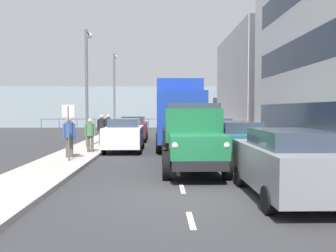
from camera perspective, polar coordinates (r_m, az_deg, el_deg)
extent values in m
plane|color=#2D2D30|center=(19.44, 0.56, -3.78)|extent=(80.00, 80.00, 0.00)
cube|color=#9E9993|center=(20.11, 13.75, -3.43)|extent=(2.21, 40.25, 0.15)
cube|color=#9E9993|center=(19.83, -12.81, -3.50)|extent=(2.21, 40.25, 0.15)
cube|color=silver|center=(7.15, 3.81, -15.28)|extent=(0.12, 1.10, 0.01)
cube|color=silver|center=(9.79, 2.38, -10.30)|extent=(0.12, 1.10, 0.01)
cube|color=silver|center=(12.06, 1.68, -7.81)|extent=(0.12, 1.10, 0.01)
cube|color=silver|center=(14.91, 1.11, -5.77)|extent=(0.12, 1.10, 0.01)
cube|color=silver|center=(17.76, 0.73, -4.39)|extent=(0.12, 1.10, 0.01)
cube|color=silver|center=(19.97, 0.51, -3.59)|extent=(0.12, 1.10, 0.01)
cube|color=silver|center=(22.49, 0.32, -2.88)|extent=(0.12, 1.10, 0.01)
cube|color=silver|center=(25.06, 0.16, -2.30)|extent=(0.12, 1.10, 0.01)
cube|color=silver|center=(27.62, 0.03, -1.82)|extent=(0.12, 1.10, 0.01)
cube|color=silver|center=(30.03, -0.07, -1.45)|extent=(0.12, 1.10, 0.01)
cube|color=silver|center=(32.32, -0.15, -1.16)|extent=(0.12, 1.10, 0.01)
cube|color=silver|center=(35.12, -0.24, -0.84)|extent=(0.12, 1.10, 0.01)
cube|color=#2D3847|center=(13.95, 25.71, 0.78)|extent=(0.08, 18.00, 1.40)
cube|color=#2D3847|center=(14.18, 25.98, 12.99)|extent=(0.08, 18.00, 1.40)
cube|color=#B7B2B7|center=(33.09, 15.88, 6.70)|extent=(6.76, 13.59, 9.09)
cube|color=#84939E|center=(42.44, -0.41, 3.15)|extent=(80.00, 0.80, 5.00)
cylinder|color=#4C5156|center=(41.52, 19.37, 0.38)|extent=(0.08, 0.08, 1.20)
cylinder|color=#4C5156|center=(40.86, 16.74, 0.39)|extent=(0.08, 0.08, 1.20)
cylinder|color=#4C5156|center=(40.29, 14.04, 0.39)|extent=(0.08, 0.08, 1.20)
cylinder|color=#4C5156|center=(39.81, 11.26, 0.39)|extent=(0.08, 0.08, 1.20)
cylinder|color=#4C5156|center=(39.43, 8.42, 0.39)|extent=(0.08, 0.08, 1.20)
cylinder|color=#4C5156|center=(39.14, 5.53, 0.39)|extent=(0.08, 0.08, 1.20)
cylinder|color=#4C5156|center=(38.96, 2.61, 0.39)|extent=(0.08, 0.08, 1.20)
cylinder|color=#4C5156|center=(38.87, -0.33, 0.39)|extent=(0.08, 0.08, 1.20)
cylinder|color=#4C5156|center=(38.89, -3.28, 0.38)|extent=(0.08, 0.08, 1.20)
cylinder|color=#4C5156|center=(39.02, -6.22, 0.38)|extent=(0.08, 0.08, 1.20)
cylinder|color=#4C5156|center=(39.24, -9.13, 0.37)|extent=(0.08, 0.08, 1.20)
cylinder|color=#4C5156|center=(39.57, -12.00, 0.37)|extent=(0.08, 0.08, 1.20)
cylinder|color=#4C5156|center=(39.99, -14.81, 0.36)|extent=(0.08, 0.08, 1.20)
cylinder|color=#4C5156|center=(40.51, -17.56, 0.35)|extent=(0.08, 0.08, 1.20)
cylinder|color=#4C5156|center=(41.11, -20.24, 0.35)|extent=(0.08, 0.08, 1.20)
cube|color=#4C5156|center=(38.86, -0.33, 1.15)|extent=(28.00, 0.08, 0.08)
cube|color=black|center=(12.61, 3.97, -4.61)|extent=(1.64, 5.60, 0.30)
cube|color=#196038|center=(10.72, 4.87, -3.22)|extent=(1.72, 1.90, 0.70)
cube|color=silver|center=(9.84, 5.43, -3.94)|extent=(1.16, 0.08, 0.56)
sphere|color=white|center=(9.94, 9.65, -3.14)|extent=(0.20, 0.20, 0.20)
sphere|color=white|center=(9.77, 1.14, -3.21)|extent=(0.20, 0.20, 0.20)
cube|color=#196038|center=(12.18, 4.13, 0.21)|extent=(1.93, 1.34, 1.15)
cube|color=#2D3847|center=(12.17, 4.14, 2.45)|extent=(1.78, 1.23, 0.56)
cube|color=#2D2319|center=(13.91, 3.47, -2.96)|extent=(2.10, 2.80, 0.16)
cube|color=black|center=(14.00, 7.59, -1.62)|extent=(0.08, 2.80, 0.56)
cube|color=black|center=(13.84, -0.69, -1.65)|extent=(0.08, 2.80, 0.56)
cylinder|color=black|center=(11.12, 9.75, -6.42)|extent=(0.24, 0.90, 0.90)
cylinder|color=black|center=(10.92, -0.32, -6.54)|extent=(0.24, 0.90, 0.90)
cylinder|color=black|center=(14.26, 7.29, -4.37)|extent=(0.24, 0.90, 0.90)
cylinder|color=black|center=(14.11, -0.52, -4.43)|extent=(0.24, 0.90, 0.90)
cube|color=#193899|center=(17.28, 2.25, 1.45)|extent=(2.40, 2.21, 2.60)
cube|color=#2D3847|center=(17.27, 2.25, 3.35)|extent=(2.20, 2.04, 0.80)
cube|color=#1933B2|center=(17.30, 2.25, 6.09)|extent=(1.75, 0.20, 0.16)
cube|color=#193899|center=(21.26, 1.60, 3.18)|extent=(2.50, 5.95, 3.00)
cube|color=black|center=(20.38, 1.72, -1.50)|extent=(2.00, 8.07, 0.36)
cylinder|color=black|center=(17.54, 5.98, -2.80)|extent=(0.28, 1.04, 1.04)
cylinder|color=black|center=(17.41, -1.56, -2.83)|extent=(0.28, 1.04, 1.04)
cylinder|color=black|center=(21.12, 4.75, -1.85)|extent=(0.28, 1.04, 1.04)
cylinder|color=black|center=(21.01, -1.51, -1.86)|extent=(0.28, 1.04, 1.04)
cylinder|color=black|center=(23.23, 4.20, -1.43)|extent=(0.28, 1.04, 1.04)
cylinder|color=black|center=(23.12, -1.48, -1.44)|extent=(0.28, 1.04, 1.04)
cube|color=slate|center=(9.13, 18.93, -6.31)|extent=(1.81, 4.25, 1.00)
cube|color=#2D3847|center=(8.86, 19.45, -1.97)|extent=(1.48, 2.34, 0.42)
cylinder|color=black|center=(10.22, 11.74, -8.10)|extent=(0.18, 0.60, 0.60)
cylinder|color=black|center=(10.74, 20.78, -7.70)|extent=(0.18, 0.60, 0.60)
cylinder|color=black|center=(7.74, 16.21, -11.69)|extent=(0.18, 0.60, 0.60)
cube|color=#1E6670|center=(14.56, 11.20, -2.87)|extent=(1.77, 4.56, 1.00)
cube|color=#2D3847|center=(14.31, 11.40, -0.12)|extent=(1.45, 2.51, 0.42)
cylinder|color=black|center=(15.84, 7.10, -4.20)|extent=(0.18, 0.60, 0.60)
cylinder|color=black|center=(16.17, 13.02, -4.11)|extent=(0.18, 0.60, 0.60)
cylinder|color=black|center=(13.08, 8.90, -5.69)|extent=(0.18, 0.60, 0.60)
cylinder|color=black|center=(13.47, 15.99, -5.52)|extent=(0.18, 0.60, 0.60)
cube|color=#B7BABF|center=(20.11, 7.73, -1.30)|extent=(1.81, 4.31, 1.00)
cube|color=#2D3847|center=(19.88, 7.83, 0.71)|extent=(1.49, 2.37, 0.42)
cylinder|color=black|center=(21.36, 4.87, -2.39)|extent=(0.18, 0.60, 0.60)
cylinder|color=black|center=(21.61, 9.42, -2.36)|extent=(0.18, 0.60, 0.60)
cylinder|color=black|center=(18.72, 5.74, -3.12)|extent=(0.18, 0.60, 0.60)
cylinder|color=black|center=(19.00, 10.91, -3.07)|extent=(0.18, 0.60, 0.60)
cube|color=white|center=(18.37, -7.23, -1.68)|extent=(1.87, 4.03, 1.00)
cube|color=#2D3847|center=(18.52, -7.17, 0.56)|extent=(1.54, 2.22, 0.42)
cylinder|color=black|center=(17.10, -4.68, -3.68)|extent=(0.18, 0.60, 0.60)
cylinder|color=black|center=(17.30, -10.59, -3.64)|extent=(0.18, 0.60, 0.60)
cylinder|color=black|center=(19.58, -4.24, -2.86)|extent=(0.18, 0.60, 0.60)
cylinder|color=black|center=(19.76, -9.41, -2.84)|extent=(0.18, 0.60, 0.60)
cube|color=maroon|center=(24.31, -5.75, -0.59)|extent=(1.85, 3.95, 1.00)
cube|color=#2D3847|center=(24.48, -5.72, 1.10)|extent=(1.52, 2.17, 0.42)
cylinder|color=black|center=(23.07, -3.81, -2.00)|extent=(0.18, 0.60, 0.60)
cylinder|color=black|center=(23.22, -8.15, -1.99)|extent=(0.18, 0.60, 0.60)
cylinder|color=black|center=(25.51, -3.56, -1.54)|extent=(0.18, 0.60, 0.60)
cylinder|color=black|center=(25.64, -7.49, -1.54)|extent=(0.18, 0.60, 0.60)
cylinder|color=#4C473D|center=(15.41, -15.67, -3.45)|extent=(0.14, 0.14, 0.85)
cylinder|color=#4C473D|center=(15.46, -16.32, -3.45)|extent=(0.14, 0.14, 0.85)
cylinder|color=#2D4C8C|center=(15.37, -16.03, -0.63)|extent=(0.34, 0.34, 0.67)
cylinder|color=#2D4C8C|center=(15.32, -15.24, -0.76)|extent=(0.09, 0.09, 0.62)
cylinder|color=#2D4C8C|center=(15.43, -16.82, -0.76)|extent=(0.09, 0.09, 0.62)
sphere|color=tan|center=(15.35, -16.06, 1.04)|extent=(0.23, 0.23, 0.23)
cylinder|color=#4C473D|center=(17.11, -12.44, -2.91)|extent=(0.14, 0.14, 0.79)
cylinder|color=#4C473D|center=(17.15, -13.03, -2.91)|extent=(0.14, 0.14, 0.79)
cylinder|color=#47724C|center=(17.07, -12.76, -0.56)|extent=(0.34, 0.34, 0.62)
cylinder|color=#47724C|center=(17.03, -12.04, -0.66)|extent=(0.09, 0.09, 0.57)
cylinder|color=#47724C|center=(17.12, -13.49, -0.66)|extent=(0.09, 0.09, 0.57)
sphere|color=tan|center=(17.05, -12.78, 0.84)|extent=(0.21, 0.21, 0.21)
cylinder|color=#4C473D|center=(20.09, -10.63, -1.96)|extent=(0.14, 0.14, 0.85)
cylinder|color=#4C473D|center=(20.12, -11.14, -1.96)|extent=(0.14, 0.14, 0.85)
cylinder|color=black|center=(20.06, -10.91, 0.22)|extent=(0.34, 0.34, 0.68)
cylinder|color=black|center=(20.02, -10.28, 0.13)|extent=(0.09, 0.09, 0.62)
cylinder|color=black|center=(20.10, -11.52, 0.13)|extent=(0.09, 0.09, 0.62)
sphere|color=tan|center=(20.04, -10.92, 1.52)|extent=(0.23, 0.23, 0.23)
cylinder|color=#383342|center=(22.36, -9.59, -1.49)|extent=(0.14, 0.14, 0.84)
cylinder|color=#383342|center=(22.38, -10.04, -1.49)|extent=(0.14, 0.14, 0.84)
cylinder|color=black|center=(22.33, -9.83, 0.45)|extent=(0.34, 0.34, 0.67)
cylinder|color=black|center=(22.30, -9.27, 0.36)|extent=(0.09, 0.09, 0.61)
cylinder|color=black|center=(22.36, -10.39, 0.36)|extent=(0.09, 0.09, 0.61)
sphere|color=tan|center=(22.31, -9.84, 1.60)|extent=(0.23, 0.23, 0.23)
cylinder|color=#59595B|center=(19.39, -13.31, 6.04)|extent=(0.16, 0.16, 6.40)
cylinder|color=#59595B|center=(20.24, -13.14, 14.76)|extent=(0.10, 0.90, 0.10)
sphere|color=silver|center=(20.67, -12.87, 14.37)|extent=(0.32, 0.32, 0.32)
cylinder|color=#59595B|center=(29.88, -8.86, 5.28)|extent=(0.16, 0.16, 6.79)
cylinder|color=#59595B|center=(30.65, -8.80, 11.41)|extent=(0.10, 0.90, 0.10)
sphere|color=silver|center=(31.09, -8.68, 11.20)|extent=(0.32, 0.32, 0.32)
cylinder|color=#4C4C4C|center=(14.37, -16.12, -1.20)|extent=(0.07, 0.07, 2.20)
cube|color=silver|center=(14.34, -16.17, 2.39)|extent=(0.50, 0.04, 0.50)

